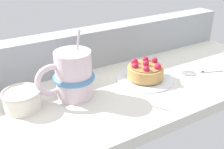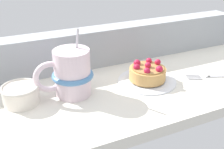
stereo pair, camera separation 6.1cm
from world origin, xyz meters
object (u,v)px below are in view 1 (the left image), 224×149
object	(u,v)px
dessert_fork	(212,71)
dessert_plate	(145,78)
coffee_mug	(72,75)
sugar_bowl	(22,99)
raspberry_tart	(145,71)

from	to	relation	value
dessert_fork	dessert_plate	bearing A→B (deg)	162.37
coffee_mug	dessert_fork	xyz separation A→B (cm)	(35.36, -7.20, -4.75)
dessert_fork	sugar_bowl	bearing A→B (deg)	170.02
sugar_bowl	dessert_fork	bearing A→B (deg)	-9.98
raspberry_tart	coffee_mug	xyz separation A→B (cm)	(-18.04, 1.70, 2.70)
sugar_bowl	raspberry_tart	bearing A→B (deg)	-5.14
dessert_plate	raspberry_tart	size ratio (longest dim) A/B	1.60
coffee_mug	sugar_bowl	world-z (taller)	coffee_mug
dessert_plate	raspberry_tart	bearing A→B (deg)	153.46
sugar_bowl	coffee_mug	bearing A→B (deg)	-4.74
coffee_mug	raspberry_tart	bearing A→B (deg)	-5.37
dessert_plate	sugar_bowl	bearing A→B (deg)	174.86
dessert_plate	sugar_bowl	size ratio (longest dim) A/B	1.78
dessert_plate	dessert_fork	bearing A→B (deg)	-17.63
dessert_plate	dessert_fork	distance (cm)	18.17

